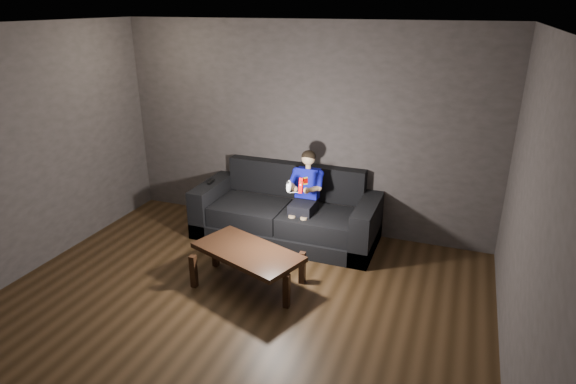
% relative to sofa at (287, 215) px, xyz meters
% --- Properties ---
extents(floor, '(5.00, 5.00, 0.00)m').
position_rel_sofa_xyz_m(floor, '(0.06, -2.09, -0.30)').
color(floor, black).
rests_on(floor, ground).
extents(back_wall, '(5.00, 0.04, 2.70)m').
position_rel_sofa_xyz_m(back_wall, '(0.06, 0.41, 1.05)').
color(back_wall, '#34302E').
rests_on(back_wall, ground).
extents(right_wall, '(0.04, 5.00, 2.70)m').
position_rel_sofa_xyz_m(right_wall, '(2.56, -2.09, 1.05)').
color(right_wall, '#34302E').
rests_on(right_wall, ground).
extents(ceiling, '(5.00, 5.00, 0.02)m').
position_rel_sofa_xyz_m(ceiling, '(0.06, -2.09, 2.40)').
color(ceiling, white).
rests_on(ceiling, back_wall).
extents(sofa, '(2.34, 1.01, 0.91)m').
position_rel_sofa_xyz_m(sofa, '(0.00, 0.00, 0.00)').
color(sofa, black).
rests_on(sofa, floor).
extents(child, '(0.43, 0.52, 1.05)m').
position_rel_sofa_xyz_m(child, '(0.27, -0.07, 0.43)').
color(child, black).
rests_on(child, sofa).
extents(wii_remote_red, '(0.04, 0.07, 0.18)m').
position_rel_sofa_xyz_m(wii_remote_red, '(0.35, -0.48, 0.63)').
color(wii_remote_red, red).
rests_on(wii_remote_red, child).
extents(nunchuk_white, '(0.06, 0.09, 0.16)m').
position_rel_sofa_xyz_m(nunchuk_white, '(0.20, -0.47, 0.60)').
color(nunchuk_white, white).
rests_on(nunchuk_white, child).
extents(wii_remote_black, '(0.05, 0.16, 0.03)m').
position_rel_sofa_xyz_m(wii_remote_black, '(-1.05, -0.09, 0.36)').
color(wii_remote_black, black).
rests_on(wii_remote_black, sofa).
extents(coffee_table, '(1.31, 0.95, 0.43)m').
position_rel_sofa_xyz_m(coffee_table, '(0.02, -1.26, 0.07)').
color(coffee_table, black).
rests_on(coffee_table, floor).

